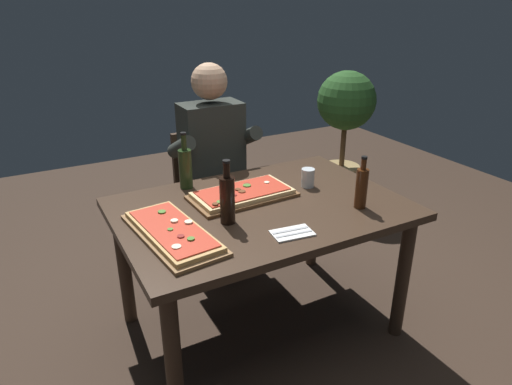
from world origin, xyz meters
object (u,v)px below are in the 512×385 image
potted_plant_corner (345,120)px  seated_diner (215,159)px  vinegar_bottle_green (227,198)px  dining_table (261,222)px  oil_bottle_amber (361,187)px  pizza_rectangular_left (173,232)px  tumbler_near_camera (308,179)px  pizza_rectangular_front (242,194)px  diner_chair (209,190)px  wine_bottle_dark (185,167)px

potted_plant_corner → seated_diner: bearing=-163.2°
vinegar_bottle_green → potted_plant_corner: (1.67, 1.24, -0.13)m
dining_table → oil_bottle_amber: bearing=-31.0°
dining_table → pizza_rectangular_left: 0.51m
tumbler_near_camera → oil_bottle_amber: bearing=-77.8°
pizza_rectangular_front → diner_chair: 0.79m
wine_bottle_dark → seated_diner: size_ratio=0.23×
seated_diner → pizza_rectangular_left: bearing=-124.3°
tumbler_near_camera → diner_chair: (-0.26, 0.76, -0.30)m
pizza_rectangular_front → wine_bottle_dark: wine_bottle_dark is taller
dining_table → oil_bottle_amber: (0.42, -0.25, 0.20)m
dining_table → tumbler_near_camera: size_ratio=13.91×
diner_chair → seated_diner: seated_diner is taller
pizza_rectangular_left → tumbler_near_camera: size_ratio=6.03×
oil_bottle_amber → potted_plant_corner: size_ratio=0.23×
wine_bottle_dark → vinegar_bottle_green: size_ratio=1.02×
pizza_rectangular_left → seated_diner: bearing=55.7°
vinegar_bottle_green → potted_plant_corner: 2.08m
pizza_rectangular_left → oil_bottle_amber: 0.92m
dining_table → diner_chair: diner_chair is taller
oil_bottle_amber → vinegar_bottle_green: size_ratio=0.87×
wine_bottle_dark → seated_diner: bearing=47.1°
diner_chair → seated_diner: (0.00, -0.12, 0.26)m
oil_bottle_amber → tumbler_near_camera: size_ratio=2.61×
wine_bottle_dark → vinegar_bottle_green: 0.48m
oil_bottle_amber → potted_plant_corner: bearing=53.6°
oil_bottle_amber → tumbler_near_camera: oil_bottle_amber is taller
dining_table → pizza_rectangular_left: bearing=-169.1°
wine_bottle_dark → seated_diner: 0.48m
wine_bottle_dark → seated_diner: seated_diner is taller
wine_bottle_dark → vinegar_bottle_green: wine_bottle_dark is taller
dining_table → vinegar_bottle_green: (-0.22, -0.09, 0.22)m
dining_table → seated_diner: 0.75m
seated_diner → wine_bottle_dark: bearing=-132.9°
oil_bottle_amber → seated_diner: size_ratio=0.20×
oil_bottle_amber → wine_bottle_dark: bearing=135.7°
vinegar_bottle_green → diner_chair: bearing=72.4°
wine_bottle_dark → oil_bottle_amber: wine_bottle_dark is taller
dining_table → pizza_rectangular_left: pizza_rectangular_left is taller
dining_table → tumbler_near_camera: 0.38m
diner_chair → pizza_rectangular_front: bearing=-99.0°
pizza_rectangular_left → tumbler_near_camera: 0.85m
wine_bottle_dark → vinegar_bottle_green: (0.02, -0.48, 0.00)m
vinegar_bottle_green → seated_diner: 0.88m
dining_table → potted_plant_corner: potted_plant_corner is taller
wine_bottle_dark → vinegar_bottle_green: bearing=-87.7°
vinegar_bottle_green → seated_diner: (0.30, 0.82, -0.12)m
pizza_rectangular_left → wine_bottle_dark: wine_bottle_dark is taller
wine_bottle_dark → oil_bottle_amber: bearing=-44.3°
pizza_rectangular_front → potted_plant_corner: (1.48, 1.02, -0.03)m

